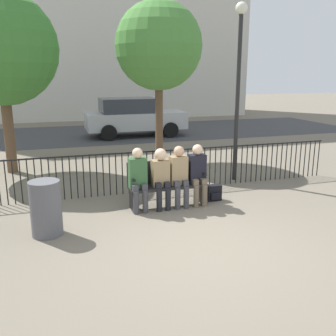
# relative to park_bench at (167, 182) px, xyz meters

# --- Properties ---
(ground_plane) EXTENTS (80.00, 80.00, 0.00)m
(ground_plane) POSITION_rel_park_bench_xyz_m (0.00, -2.08, -0.49)
(ground_plane) COLOR #706656
(park_bench) EXTENTS (1.58, 0.45, 0.92)m
(park_bench) POSITION_rel_park_bench_xyz_m (0.00, 0.00, 0.00)
(park_bench) COLOR black
(park_bench) RESTS_ON ground
(seated_person_0) EXTENTS (0.34, 0.39, 1.25)m
(seated_person_0) POSITION_rel_park_bench_xyz_m (-0.62, -0.12, 0.20)
(seated_person_0) COLOR #3D3D42
(seated_person_0) RESTS_ON ground
(seated_person_1) EXTENTS (0.34, 0.39, 1.21)m
(seated_person_1) POSITION_rel_park_bench_xyz_m (-0.16, -0.13, 0.20)
(seated_person_1) COLOR black
(seated_person_1) RESTS_ON ground
(seated_person_2) EXTENTS (0.34, 0.39, 1.23)m
(seated_person_2) POSITION_rel_park_bench_xyz_m (0.22, -0.13, 0.20)
(seated_person_2) COLOR #3D3D42
(seated_person_2) RESTS_ON ground
(seated_person_3) EXTENTS (0.34, 0.39, 1.24)m
(seated_person_3) POSITION_rel_park_bench_xyz_m (0.61, -0.13, 0.21)
(seated_person_3) COLOR brown
(seated_person_3) RESTS_ON ground
(backpack) EXTENTS (0.30, 0.20, 0.33)m
(backpack) POSITION_rel_park_bench_xyz_m (1.04, -0.02, -0.33)
(backpack) COLOR black
(backpack) RESTS_ON ground
(fence_railing) EXTENTS (9.01, 0.03, 0.95)m
(fence_railing) POSITION_rel_park_bench_xyz_m (-0.02, 0.99, 0.07)
(fence_railing) COLOR black
(fence_railing) RESTS_ON ground
(tree_0) EXTENTS (2.53, 2.53, 4.66)m
(tree_0) POSITION_rel_park_bench_xyz_m (0.98, 3.90, 2.89)
(tree_0) COLOR brown
(tree_0) RESTS_ON ground
(tree_1) EXTENTS (2.90, 2.90, 4.69)m
(tree_1) POSITION_rel_park_bench_xyz_m (-3.23, 3.81, 2.74)
(tree_1) COLOR brown
(tree_1) RESTS_ON ground
(lamp_post) EXTENTS (0.28, 0.28, 4.21)m
(lamp_post) POSITION_rel_park_bench_xyz_m (2.20, 1.31, 2.24)
(lamp_post) COLOR black
(lamp_post) RESTS_ON ground
(street_surface) EXTENTS (24.00, 6.00, 0.01)m
(street_surface) POSITION_rel_park_bench_xyz_m (0.00, 9.92, -0.48)
(street_surface) COLOR #3D3D3F
(street_surface) RESTS_ON ground
(parked_car_0) EXTENTS (4.20, 1.94, 1.62)m
(parked_car_0) POSITION_rel_park_bench_xyz_m (1.26, 8.82, 0.35)
(parked_car_0) COLOR #B7B7BC
(parked_car_0) RESTS_ON ground
(trash_bin) EXTENTS (0.51, 0.51, 0.93)m
(trash_bin) POSITION_rel_park_bench_xyz_m (-2.33, -0.79, -0.02)
(trash_bin) COLOR #56565B
(trash_bin) RESTS_ON ground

